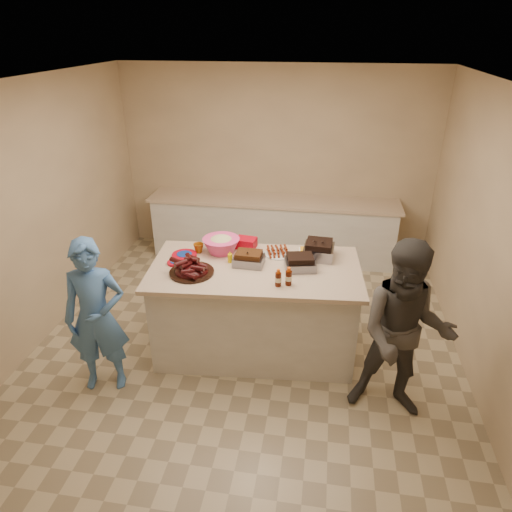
% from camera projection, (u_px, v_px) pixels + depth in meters
% --- Properties ---
extents(room, '(4.50, 5.00, 2.70)m').
position_uv_depth(room, '(247.00, 344.00, 5.01)').
color(room, tan).
rests_on(room, ground).
extents(back_counter, '(3.60, 0.64, 0.90)m').
position_uv_depth(back_counter, '(273.00, 228.00, 6.75)').
color(back_counter, silver).
rests_on(back_counter, ground).
extents(island, '(2.16, 1.25, 0.99)m').
position_uv_depth(island, '(255.00, 347.00, 4.96)').
color(island, silver).
rests_on(island, ground).
extents(rib_platter, '(0.46, 0.46, 0.17)m').
position_uv_depth(rib_platter, '(192.00, 273.00, 4.41)').
color(rib_platter, '#3C090B').
rests_on(rib_platter, island).
extents(pulled_pork_tray, '(0.30, 0.24, 0.09)m').
position_uv_depth(pulled_pork_tray, '(249.00, 265.00, 4.57)').
color(pulled_pork_tray, '#47230F').
rests_on(pulled_pork_tray, island).
extents(brisket_tray, '(0.34, 0.30, 0.09)m').
position_uv_depth(brisket_tray, '(300.00, 269.00, 4.49)').
color(brisket_tray, black).
rests_on(brisket_tray, island).
extents(roasting_pan, '(0.32, 0.32, 0.12)m').
position_uv_depth(roasting_pan, '(318.00, 257.00, 4.71)').
color(roasting_pan, gray).
rests_on(roasting_pan, island).
extents(coleslaw_bowl, '(0.42, 0.42, 0.27)m').
position_uv_depth(coleslaw_bowl, '(222.00, 252.00, 4.82)').
color(coleslaw_bowl, '#EF4088').
rests_on(coleslaw_bowl, island).
extents(sausage_plate, '(0.34, 0.34, 0.05)m').
position_uv_depth(sausage_plate, '(278.00, 255.00, 4.76)').
color(sausage_plate, silver).
rests_on(sausage_plate, island).
extents(mac_cheese_dish, '(0.28, 0.22, 0.07)m').
position_uv_depth(mac_cheese_dish, '(312.00, 256.00, 4.74)').
color(mac_cheese_dish, '#EFA112').
rests_on(mac_cheese_dish, island).
extents(bbq_bottle_a, '(0.06, 0.06, 0.17)m').
position_uv_depth(bbq_bottle_a, '(278.00, 286.00, 4.19)').
color(bbq_bottle_a, '#3D1003').
rests_on(bbq_bottle_a, island).
extents(bbq_bottle_b, '(0.06, 0.06, 0.18)m').
position_uv_depth(bbq_bottle_b, '(288.00, 285.00, 4.21)').
color(bbq_bottle_b, '#3D1003').
rests_on(bbq_bottle_b, island).
extents(mustard_bottle, '(0.05, 0.05, 0.12)m').
position_uv_depth(mustard_bottle, '(230.00, 262.00, 4.61)').
color(mustard_bottle, '#F1CA00').
rests_on(mustard_bottle, island).
extents(sauce_bowl, '(0.15, 0.06, 0.14)m').
position_uv_depth(sauce_bowl, '(259.00, 257.00, 4.72)').
color(sauce_bowl, silver).
rests_on(sauce_bowl, island).
extents(plate_stack_large, '(0.28, 0.28, 0.03)m').
position_uv_depth(plate_stack_large, '(185.00, 257.00, 4.72)').
color(plate_stack_large, '#A60414').
rests_on(plate_stack_large, island).
extents(plate_stack_small, '(0.17, 0.17, 0.02)m').
position_uv_depth(plate_stack_small, '(175.00, 264.00, 4.58)').
color(plate_stack_small, '#A60414').
rests_on(plate_stack_small, island).
extents(plastic_cup, '(0.12, 0.11, 0.11)m').
position_uv_depth(plastic_cup, '(199.00, 252.00, 4.81)').
color(plastic_cup, '#97510C').
rests_on(plastic_cup, island).
extents(basket_stack, '(0.23, 0.19, 0.11)m').
position_uv_depth(basket_stack, '(246.00, 247.00, 4.92)').
color(basket_stack, '#A60414').
rests_on(basket_stack, island).
extents(guest_blue, '(0.91, 1.62, 0.37)m').
position_uv_depth(guest_blue, '(109.00, 382.00, 4.47)').
color(guest_blue, '#4779BD').
rests_on(guest_blue, ground).
extents(guest_gray, '(0.95, 1.73, 0.63)m').
position_uv_depth(guest_gray, '(391.00, 407.00, 4.18)').
color(guest_gray, '#4A4642').
rests_on(guest_gray, ground).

